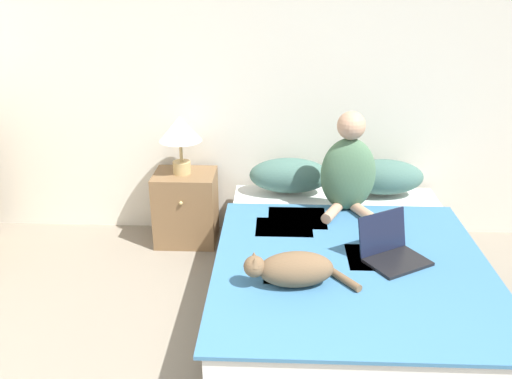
{
  "coord_description": "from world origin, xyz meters",
  "views": [
    {
      "loc": [
        0.0,
        -0.98,
        1.97
      ],
      "look_at": [
        -0.12,
        1.96,
        0.77
      ],
      "focal_mm": 38.0,
      "sensor_mm": 36.0,
      "label": 1
    }
  ],
  "objects_px": {
    "cat_tabby": "(292,269)",
    "laptop_open": "(391,251)",
    "bed": "(345,277)",
    "nightstand": "(185,207)",
    "pillow_near": "(289,175)",
    "table_lamp": "(179,132)",
    "person_sitting": "(348,170)",
    "pillow_far": "(382,177)"
  },
  "relations": [
    {
      "from": "bed",
      "to": "cat_tabby",
      "type": "height_order",
      "value": "cat_tabby"
    },
    {
      "from": "pillow_far",
      "to": "person_sitting",
      "type": "bearing_deg",
      "value": -134.0
    },
    {
      "from": "pillow_near",
      "to": "cat_tabby",
      "type": "distance_m",
      "value": 1.3
    },
    {
      "from": "pillow_near",
      "to": "table_lamp",
      "type": "xyz_separation_m",
      "value": [
        -0.8,
        -0.02,
        0.33
      ]
    },
    {
      "from": "table_lamp",
      "to": "cat_tabby",
      "type": "bearing_deg",
      "value": -58.09
    },
    {
      "from": "nightstand",
      "to": "person_sitting",
      "type": "bearing_deg",
      "value": -13.84
    },
    {
      "from": "laptop_open",
      "to": "person_sitting",
      "type": "bearing_deg",
      "value": 73.52
    },
    {
      "from": "pillow_far",
      "to": "cat_tabby",
      "type": "height_order",
      "value": "pillow_far"
    },
    {
      "from": "bed",
      "to": "cat_tabby",
      "type": "relative_size",
      "value": 3.34
    },
    {
      "from": "nightstand",
      "to": "cat_tabby",
      "type": "bearing_deg",
      "value": -58.58
    },
    {
      "from": "pillow_near",
      "to": "laptop_open",
      "type": "height_order",
      "value": "pillow_near"
    },
    {
      "from": "nightstand",
      "to": "table_lamp",
      "type": "height_order",
      "value": "table_lamp"
    },
    {
      "from": "bed",
      "to": "nightstand",
      "type": "height_order",
      "value": "nightstand"
    },
    {
      "from": "pillow_near",
      "to": "nightstand",
      "type": "bearing_deg",
      "value": -178.71
    },
    {
      "from": "pillow_far",
      "to": "laptop_open",
      "type": "relative_size",
      "value": 1.36
    },
    {
      "from": "laptop_open",
      "to": "cat_tabby",
      "type": "bearing_deg",
      "value": 175.94
    },
    {
      "from": "bed",
      "to": "laptop_open",
      "type": "bearing_deg",
      "value": -30.7
    },
    {
      "from": "pillow_far",
      "to": "cat_tabby",
      "type": "relative_size",
      "value": 0.96
    },
    {
      "from": "bed",
      "to": "table_lamp",
      "type": "height_order",
      "value": "table_lamp"
    },
    {
      "from": "bed",
      "to": "pillow_near",
      "type": "bearing_deg",
      "value": 111.62
    },
    {
      "from": "pillow_near",
      "to": "person_sitting",
      "type": "height_order",
      "value": "person_sitting"
    },
    {
      "from": "bed",
      "to": "person_sitting",
      "type": "xyz_separation_m",
      "value": [
        0.05,
        0.56,
        0.5
      ]
    },
    {
      "from": "bed",
      "to": "pillow_far",
      "type": "relative_size",
      "value": 3.46
    },
    {
      "from": "person_sitting",
      "to": "laptop_open",
      "type": "relative_size",
      "value": 1.58
    },
    {
      "from": "pillow_near",
      "to": "laptop_open",
      "type": "xyz_separation_m",
      "value": [
        0.57,
        -1.0,
        -0.08
      ]
    },
    {
      "from": "person_sitting",
      "to": "cat_tabby",
      "type": "relative_size",
      "value": 1.12
    },
    {
      "from": "cat_tabby",
      "to": "laptop_open",
      "type": "xyz_separation_m",
      "value": [
        0.58,
        0.3,
        -0.04
      ]
    },
    {
      "from": "pillow_far",
      "to": "cat_tabby",
      "type": "distance_m",
      "value": 1.47
    },
    {
      "from": "pillow_near",
      "to": "pillow_far",
      "type": "bearing_deg",
      "value": 0.0
    },
    {
      "from": "pillow_far",
      "to": "cat_tabby",
      "type": "xyz_separation_m",
      "value": [
        -0.69,
        -1.3,
        -0.03
      ]
    },
    {
      "from": "pillow_far",
      "to": "laptop_open",
      "type": "bearing_deg",
      "value": -96.39
    },
    {
      "from": "cat_tabby",
      "to": "laptop_open",
      "type": "bearing_deg",
      "value": -159.3
    },
    {
      "from": "laptop_open",
      "to": "nightstand",
      "type": "xyz_separation_m",
      "value": [
        -1.36,
        0.98,
        -0.19
      ]
    },
    {
      "from": "nightstand",
      "to": "pillow_near",
      "type": "bearing_deg",
      "value": 1.29
    },
    {
      "from": "person_sitting",
      "to": "laptop_open",
      "type": "xyz_separation_m",
      "value": [
        0.18,
        -0.69,
        -0.24
      ]
    },
    {
      "from": "pillow_far",
      "to": "nightstand",
      "type": "distance_m",
      "value": 1.49
    },
    {
      "from": "bed",
      "to": "pillow_far",
      "type": "bearing_deg",
      "value": 68.31
    },
    {
      "from": "person_sitting",
      "to": "bed",
      "type": "bearing_deg",
      "value": -94.86
    },
    {
      "from": "person_sitting",
      "to": "table_lamp",
      "type": "distance_m",
      "value": 1.24
    },
    {
      "from": "table_lamp",
      "to": "person_sitting",
      "type": "bearing_deg",
      "value": -13.68
    },
    {
      "from": "pillow_far",
      "to": "laptop_open",
      "type": "height_order",
      "value": "pillow_far"
    },
    {
      "from": "person_sitting",
      "to": "cat_tabby",
      "type": "distance_m",
      "value": 1.08
    }
  ]
}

